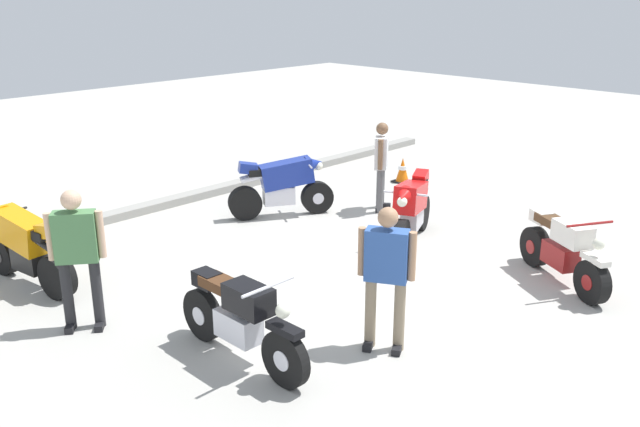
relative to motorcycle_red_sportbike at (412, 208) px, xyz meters
The scene contains 11 objects.
ground_plane 1.21m from the motorcycle_red_sportbike, behind, with size 40.00×40.00×0.00m, color #ADAAA3.
curb_edge 4.66m from the motorcycle_red_sportbike, 103.05° to the left, with size 14.00×0.30×0.15m, color gray.
motorcycle_red_sportbike is the anchor object (origin of this frame).
motorcycle_cream_vintage 2.52m from the motorcycle_red_sportbike, 85.45° to the right, with size 1.11×1.77×1.07m.
motorcycle_blue_sportbike 2.57m from the motorcycle_red_sportbike, 102.70° to the left, with size 1.78×1.15×1.14m.
motorcycle_black_cruiser 4.45m from the motorcycle_red_sportbike, 168.00° to the right, with size 0.70×2.09×1.09m.
motorcycle_orange_sportbike 5.85m from the motorcycle_red_sportbike, 151.22° to the left, with size 0.70×1.96×1.14m.
person_in_blue_shirt 3.56m from the motorcycle_red_sportbike, 147.78° to the right, with size 0.48×0.62×1.73m.
person_in_white_shirt 1.78m from the motorcycle_red_sportbike, 56.16° to the left, with size 0.58×0.50×1.67m.
person_in_green_shirt 5.33m from the motorcycle_red_sportbike, 168.25° to the left, with size 0.59×0.53×1.78m.
traffic_cone 3.65m from the motorcycle_red_sportbike, 39.90° to the left, with size 0.36×0.36×0.53m.
Camera 1 is at (-7.56, -6.23, 4.04)m, focal length 38.32 mm.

